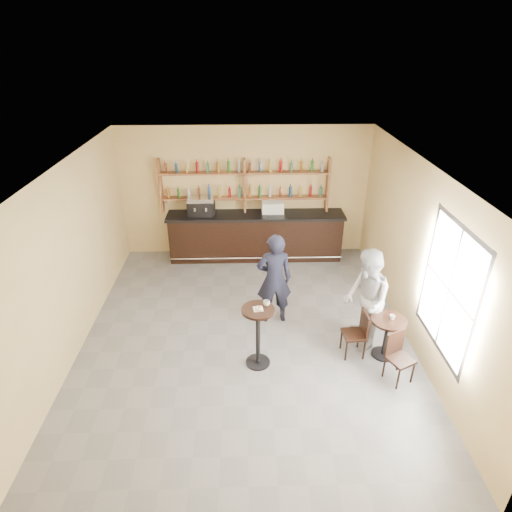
{
  "coord_description": "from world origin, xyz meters",
  "views": [
    {
      "loc": [
        -0.0,
        -6.46,
        5.08
      ],
      "look_at": [
        0.2,
        0.8,
        1.25
      ],
      "focal_mm": 30.0,
      "sensor_mm": 36.0,
      "label": 1
    }
  ],
  "objects_px": {
    "bar_counter": "(256,236)",
    "pedestal_table": "(258,337)",
    "espresso_machine": "(201,206)",
    "chair_west": "(354,334)",
    "man_main": "(274,279)",
    "chair_south": "(400,359)",
    "cafe_table": "(386,337)",
    "patron_second": "(366,300)",
    "pastry_case": "(273,208)"
  },
  "relations": [
    {
      "from": "chair_west",
      "to": "man_main",
      "type": "bearing_deg",
      "value": -132.95
    },
    {
      "from": "man_main",
      "to": "pastry_case",
      "type": "bearing_deg",
      "value": -97.06
    },
    {
      "from": "patron_second",
      "to": "cafe_table",
      "type": "bearing_deg",
      "value": 46.29
    },
    {
      "from": "man_main",
      "to": "chair_west",
      "type": "distance_m",
      "value": 1.77
    },
    {
      "from": "espresso_machine",
      "to": "chair_south",
      "type": "bearing_deg",
      "value": -45.8
    },
    {
      "from": "espresso_machine",
      "to": "chair_west",
      "type": "bearing_deg",
      "value": -46.58
    },
    {
      "from": "pedestal_table",
      "to": "man_main",
      "type": "bearing_deg",
      "value": 74.7
    },
    {
      "from": "chair_west",
      "to": "chair_south",
      "type": "height_order",
      "value": "chair_west"
    },
    {
      "from": "espresso_machine",
      "to": "chair_west",
      "type": "relative_size",
      "value": 0.72
    },
    {
      "from": "pastry_case",
      "to": "man_main",
      "type": "relative_size",
      "value": 0.29
    },
    {
      "from": "espresso_machine",
      "to": "cafe_table",
      "type": "height_order",
      "value": "espresso_machine"
    },
    {
      "from": "pastry_case",
      "to": "cafe_table",
      "type": "relative_size",
      "value": 0.7
    },
    {
      "from": "bar_counter",
      "to": "patron_second",
      "type": "height_order",
      "value": "patron_second"
    },
    {
      "from": "pedestal_table",
      "to": "cafe_table",
      "type": "height_order",
      "value": "pedestal_table"
    },
    {
      "from": "pedestal_table",
      "to": "bar_counter",
      "type": "bearing_deg",
      "value": 89.0
    },
    {
      "from": "pedestal_table",
      "to": "cafe_table",
      "type": "bearing_deg",
      "value": 3.78
    },
    {
      "from": "chair_west",
      "to": "patron_second",
      "type": "xyz_separation_m",
      "value": [
        0.22,
        0.28,
        0.51
      ]
    },
    {
      "from": "man_main",
      "to": "chair_west",
      "type": "xyz_separation_m",
      "value": [
        1.32,
        -1.07,
        -0.49
      ]
    },
    {
      "from": "bar_counter",
      "to": "man_main",
      "type": "xyz_separation_m",
      "value": [
        0.28,
        -2.68,
        0.34
      ]
    },
    {
      "from": "espresso_machine",
      "to": "patron_second",
      "type": "xyz_separation_m",
      "value": [
        3.12,
        -3.46,
        -0.44
      ]
    },
    {
      "from": "chair_west",
      "to": "bar_counter",
      "type": "bearing_deg",
      "value": -160.94
    },
    {
      "from": "bar_counter",
      "to": "espresso_machine",
      "type": "relative_size",
      "value": 6.96
    },
    {
      "from": "cafe_table",
      "to": "chair_west",
      "type": "xyz_separation_m",
      "value": [
        -0.55,
        0.05,
        0.05
      ]
    },
    {
      "from": "pastry_case",
      "to": "chair_south",
      "type": "bearing_deg",
      "value": -62.19
    },
    {
      "from": "bar_counter",
      "to": "pastry_case",
      "type": "distance_m",
      "value": 0.85
    },
    {
      "from": "man_main",
      "to": "chair_west",
      "type": "relative_size",
      "value": 2.15
    },
    {
      "from": "cafe_table",
      "to": "patron_second",
      "type": "relative_size",
      "value": 0.41
    },
    {
      "from": "espresso_machine",
      "to": "patron_second",
      "type": "distance_m",
      "value": 4.68
    },
    {
      "from": "bar_counter",
      "to": "man_main",
      "type": "relative_size",
      "value": 2.32
    },
    {
      "from": "pedestal_table",
      "to": "chair_south",
      "type": "relative_size",
      "value": 1.31
    },
    {
      "from": "espresso_machine",
      "to": "pedestal_table",
      "type": "distance_m",
      "value": 4.21
    },
    {
      "from": "man_main",
      "to": "patron_second",
      "type": "bearing_deg",
      "value": 148.72
    },
    {
      "from": "chair_west",
      "to": "chair_south",
      "type": "relative_size",
      "value": 1.0
    },
    {
      "from": "bar_counter",
      "to": "chair_west",
      "type": "xyz_separation_m",
      "value": [
        1.6,
        -3.75,
        -0.15
      ]
    },
    {
      "from": "cafe_table",
      "to": "chair_west",
      "type": "bearing_deg",
      "value": 174.81
    },
    {
      "from": "bar_counter",
      "to": "patron_second",
      "type": "xyz_separation_m",
      "value": [
        1.82,
        -3.46,
        0.36
      ]
    },
    {
      "from": "bar_counter",
      "to": "pedestal_table",
      "type": "relative_size",
      "value": 3.82
    },
    {
      "from": "pastry_case",
      "to": "pedestal_table",
      "type": "relative_size",
      "value": 0.48
    },
    {
      "from": "chair_west",
      "to": "pedestal_table",
      "type": "bearing_deg",
      "value": -87.36
    },
    {
      "from": "bar_counter",
      "to": "man_main",
      "type": "height_order",
      "value": "man_main"
    },
    {
      "from": "pastry_case",
      "to": "man_main",
      "type": "height_order",
      "value": "man_main"
    },
    {
      "from": "espresso_machine",
      "to": "man_main",
      "type": "distance_m",
      "value": 3.14
    },
    {
      "from": "man_main",
      "to": "chair_west",
      "type": "height_order",
      "value": "man_main"
    },
    {
      "from": "bar_counter",
      "to": "pedestal_table",
      "type": "height_order",
      "value": "bar_counter"
    },
    {
      "from": "pedestal_table",
      "to": "cafe_table",
      "type": "distance_m",
      "value": 2.23
    },
    {
      "from": "pastry_case",
      "to": "patron_second",
      "type": "distance_m",
      "value": 3.76
    },
    {
      "from": "chair_south",
      "to": "bar_counter",
      "type": "bearing_deg",
      "value": 90.08
    },
    {
      "from": "chair_south",
      "to": "espresso_machine",
      "type": "bearing_deg",
      "value": 102.05
    },
    {
      "from": "bar_counter",
      "to": "chair_west",
      "type": "distance_m",
      "value": 4.08
    },
    {
      "from": "chair_south",
      "to": "patron_second",
      "type": "relative_size",
      "value": 0.46
    }
  ]
}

